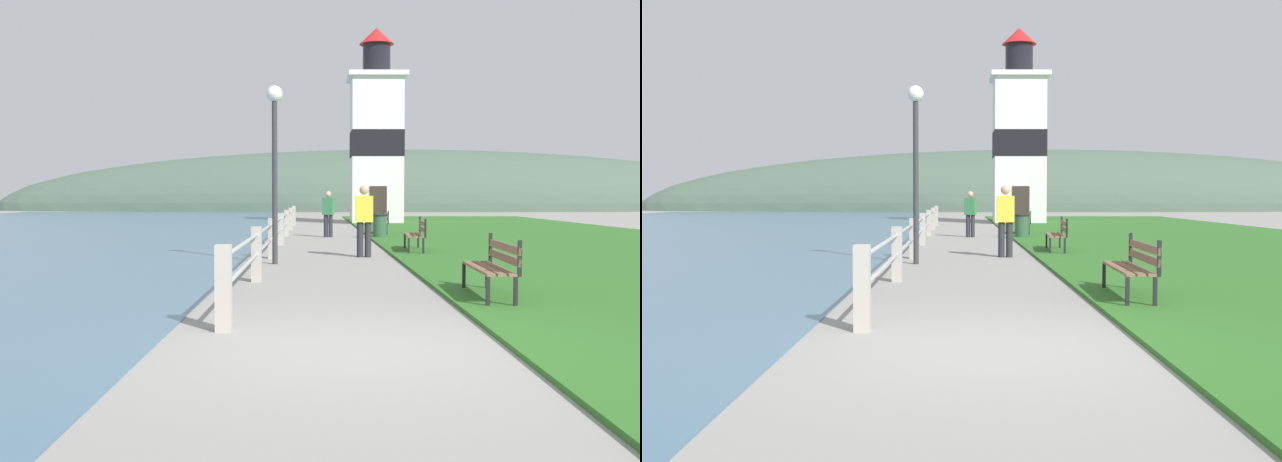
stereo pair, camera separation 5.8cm
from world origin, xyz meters
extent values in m
plane|color=gray|center=(0.00, 0.00, 0.00)|extent=(160.00, 160.00, 0.00)
cube|color=#2D6623|center=(7.54, 16.84, 0.03)|extent=(12.00, 50.51, 0.06)
cube|color=#A8A399|center=(-1.44, 1.00, 0.49)|extent=(0.18, 0.18, 0.98)
cube|color=#A8A399|center=(-1.44, 5.60, 0.49)|extent=(0.18, 0.18, 0.98)
cube|color=#A8A399|center=(-1.44, 10.21, 0.49)|extent=(0.18, 0.18, 0.98)
cube|color=#A8A399|center=(-1.44, 14.81, 0.49)|extent=(0.18, 0.18, 0.98)
cube|color=#A8A399|center=(-1.44, 19.42, 0.49)|extent=(0.18, 0.18, 0.98)
cube|color=#A8A399|center=(-1.44, 24.02, 0.49)|extent=(0.18, 0.18, 0.98)
cube|color=#A8A399|center=(-1.44, 28.62, 0.49)|extent=(0.18, 0.18, 0.98)
cylinder|color=#B2B2B7|center=(-1.44, 14.81, 0.84)|extent=(0.06, 27.62, 0.06)
cylinder|color=#B2B2B7|center=(-1.44, 14.81, 0.49)|extent=(0.06, 27.62, 0.06)
cube|color=brown|center=(1.99, 3.39, 0.47)|extent=(0.18, 1.89, 0.04)
cube|color=brown|center=(2.14, 3.39, 0.47)|extent=(0.18, 1.89, 0.04)
cube|color=brown|center=(2.29, 3.38, 0.47)|extent=(0.18, 1.89, 0.04)
cube|color=brown|center=(2.38, 3.38, 0.79)|extent=(0.12, 1.89, 0.11)
cube|color=brown|center=(2.38, 3.38, 0.63)|extent=(0.12, 1.89, 0.11)
cube|color=black|center=(1.93, 2.48, 0.23)|extent=(0.05, 0.05, 0.45)
cube|color=black|center=(1.99, 4.31, 0.23)|extent=(0.05, 0.05, 0.45)
cube|color=black|center=(2.30, 2.46, 0.23)|extent=(0.05, 0.05, 0.45)
cube|color=black|center=(2.36, 4.30, 0.23)|extent=(0.05, 0.05, 0.45)
cube|color=black|center=(2.34, 2.46, 0.70)|extent=(0.05, 0.05, 0.49)
cube|color=black|center=(2.41, 4.30, 0.70)|extent=(0.05, 0.05, 0.49)
cube|color=brown|center=(2.10, 11.97, 0.47)|extent=(0.26, 1.95, 0.04)
cube|color=brown|center=(2.25, 11.96, 0.47)|extent=(0.26, 1.95, 0.04)
cube|color=brown|center=(2.39, 11.94, 0.47)|extent=(0.26, 1.95, 0.04)
cube|color=brown|center=(2.48, 11.94, 0.79)|extent=(0.20, 1.94, 0.11)
cube|color=brown|center=(2.48, 11.94, 0.63)|extent=(0.20, 1.94, 0.11)
cube|color=black|center=(1.99, 11.03, 0.23)|extent=(0.05, 0.05, 0.45)
cube|color=black|center=(2.13, 12.91, 0.23)|extent=(0.05, 0.05, 0.45)
cube|color=black|center=(2.36, 11.00, 0.23)|extent=(0.05, 0.05, 0.45)
cube|color=black|center=(2.50, 12.88, 0.23)|extent=(0.05, 0.05, 0.45)
cube|color=black|center=(2.41, 10.99, 0.70)|extent=(0.05, 0.05, 0.49)
cube|color=black|center=(2.55, 12.88, 0.70)|extent=(0.05, 0.05, 0.49)
cube|color=brown|center=(1.97, 20.31, 0.47)|extent=(0.11, 1.61, 0.04)
cube|color=brown|center=(2.11, 20.31, 0.47)|extent=(0.11, 1.61, 0.04)
cube|color=brown|center=(2.26, 20.31, 0.47)|extent=(0.11, 1.61, 0.04)
cube|color=brown|center=(2.35, 20.31, 0.79)|extent=(0.06, 1.61, 0.11)
cube|color=brown|center=(2.35, 20.31, 0.63)|extent=(0.06, 1.61, 0.11)
cube|color=black|center=(1.93, 19.52, 0.23)|extent=(0.05, 0.05, 0.45)
cube|color=black|center=(1.93, 21.09, 0.23)|extent=(0.05, 0.05, 0.45)
cube|color=black|center=(2.30, 19.52, 0.23)|extent=(0.05, 0.05, 0.45)
cube|color=black|center=(2.30, 21.09, 0.23)|extent=(0.05, 0.05, 0.45)
cube|color=black|center=(2.35, 19.52, 0.70)|extent=(0.05, 0.05, 0.49)
cube|color=black|center=(2.35, 21.09, 0.70)|extent=(0.05, 0.05, 0.49)
cube|color=white|center=(2.94, 31.68, 3.88)|extent=(2.71, 2.71, 7.77)
cube|color=black|center=(2.94, 31.68, 4.27)|extent=(2.75, 2.75, 1.40)
cube|color=white|center=(2.94, 31.68, 7.89)|extent=(3.12, 3.12, 0.25)
cylinder|color=black|center=(2.94, 31.68, 8.82)|extent=(1.49, 1.49, 1.60)
cone|color=red|center=(2.94, 31.68, 10.06)|extent=(1.87, 1.87, 0.88)
cube|color=#332823|center=(2.94, 30.30, 1.00)|extent=(0.90, 0.06, 2.00)
cylinder|color=#28282D|center=(0.72, 10.58, 0.44)|extent=(0.16, 0.16, 0.87)
cylinder|color=#28282D|center=(0.92, 10.58, 0.44)|extent=(0.16, 0.16, 0.87)
cube|color=yellow|center=(0.82, 10.58, 1.20)|extent=(0.44, 0.25, 0.65)
sphere|color=tan|center=(0.82, 10.58, 1.66)|extent=(0.24, 0.24, 0.24)
cylinder|color=#28282D|center=(0.01, 18.94, 0.41)|extent=(0.15, 0.15, 0.82)
cylinder|color=#28282D|center=(0.18, 18.87, 0.41)|extent=(0.15, 0.15, 0.82)
cube|color=#337A47|center=(0.10, 18.90, 1.12)|extent=(0.46, 0.36, 0.61)
sphere|color=tan|center=(0.10, 18.90, 1.56)|extent=(0.22, 0.22, 0.22)
cylinder|color=#2D5138|center=(1.91, 18.15, 0.40)|extent=(0.50, 0.50, 0.80)
cylinder|color=black|center=(1.91, 18.15, 0.82)|extent=(0.54, 0.54, 0.04)
cylinder|color=#333338|center=(-1.29, 8.84, 1.80)|extent=(0.12, 0.12, 3.60)
sphere|color=white|center=(-1.29, 8.84, 3.78)|extent=(0.36, 0.36, 0.36)
ellipsoid|color=#475B4C|center=(8.00, 63.68, 0.00)|extent=(80.00, 16.00, 12.00)
camera|label=1|loc=(-0.41, -7.02, 1.55)|focal=40.00mm
camera|label=2|loc=(-0.35, -7.02, 1.55)|focal=40.00mm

